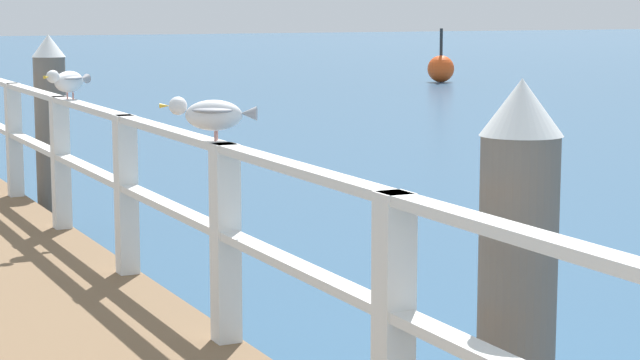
% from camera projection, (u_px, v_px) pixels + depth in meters
% --- Properties ---
extents(dock_piling_near, '(0.29, 0.29, 1.74)m').
position_uv_depth(dock_piling_near, '(516.00, 320.00, 4.21)').
color(dock_piling_near, '#6B6056').
rests_on(dock_piling_near, ground_plane).
extents(dock_piling_far, '(0.29, 0.29, 1.74)m').
position_uv_depth(dock_piling_far, '(51.00, 131.00, 10.50)').
color(dock_piling_far, '#6B6056').
rests_on(dock_piling_far, ground_plane).
extents(seagull_foreground, '(0.44, 0.28, 0.21)m').
position_uv_depth(seagull_foreground, '(212.00, 113.00, 5.74)').
color(seagull_foreground, white).
rests_on(seagull_foreground, pier_railing).
extents(seagull_background, '(0.40, 0.33, 0.21)m').
position_uv_depth(seagull_background, '(68.00, 80.00, 8.26)').
color(seagull_background, white).
rests_on(seagull_background, pier_railing).
extents(channel_buoy, '(0.70, 0.70, 1.40)m').
position_uv_depth(channel_buoy, '(441.00, 68.00, 30.88)').
color(channel_buoy, '#E54C19').
rests_on(channel_buoy, ground_plane).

